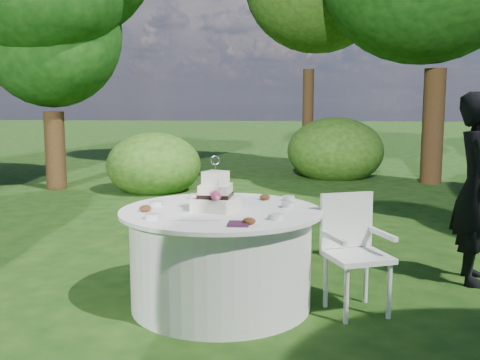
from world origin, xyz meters
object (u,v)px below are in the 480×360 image
Objects in this scene: guest at (477,188)px; cake at (216,195)px; chair at (353,244)px; napkins at (239,224)px; table at (221,257)px.

guest is 3.98× the size of cake.
guest reaches higher than chair.
napkins is 0.33× the size of cake.
napkins is 0.09× the size of table.
chair reaches higher than napkins.
table is at bearing 49.22° from cake.
napkins is 2.38m from guest.
guest reaches higher than napkins.
guest is at bearing 20.45° from table.
napkins is 0.16× the size of chair.
napkins reaches higher than table.
guest is at bearing 34.73° from chair.
guest is 1.43m from chair.
chair is at bearing 2.77° from cake.
chair is at bearing 34.07° from napkins.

